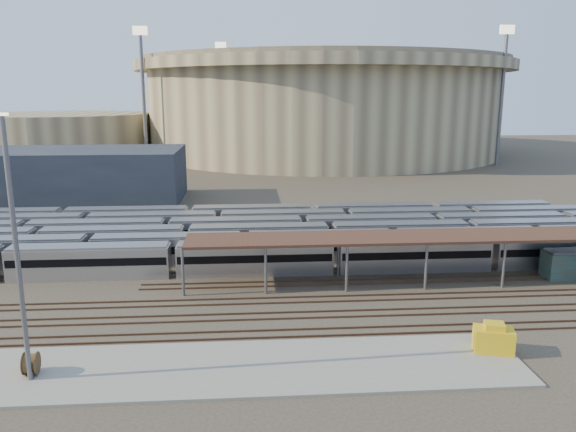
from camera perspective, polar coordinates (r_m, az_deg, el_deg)
The scene contains 14 objects.
ground at distance 58.53m, azimuth -2.78°, elevation -8.32°, with size 420.00×420.00×0.00m, color #383026.
apron at distance 44.94m, azimuth -8.86°, elevation -15.11°, with size 50.00×9.00×0.20m, color gray.
subway_trains at distance 75.62m, azimuth -4.52°, elevation -2.07°, with size 131.56×23.90×3.60m.
inspection_shed at distance 65.08m, azimuth 16.83°, elevation -2.10°, with size 60.30×6.00×5.30m.
empty_tracks at distance 53.86m, azimuth -2.64°, elevation -10.13°, with size 170.00×9.62×0.18m.
stadium at distance 196.49m, azimuth 3.49°, elevation 11.27°, with size 124.00×124.00×32.50m.
secondary_arena at distance 194.29m, azimuth -22.05°, elevation 7.57°, with size 56.00×56.00×14.00m, color tan.
service_building at distance 115.84m, azimuth -21.20°, elevation 3.85°, with size 42.00×20.00×10.00m, color #1E232D.
floodlight_0 at distance 167.17m, azimuth -14.49°, elevation 12.11°, with size 4.00×1.00×38.40m.
floodlight_2 at distance 170.30m, azimuth 20.93°, elevation 11.69°, with size 4.00×1.00×38.40m.
floodlight_3 at distance 214.86m, azimuth -6.75°, elevation 12.43°, with size 4.00×1.00×38.40m.
cable_reel_west at distance 47.24m, azimuth -24.67°, elevation -13.43°, with size 1.72×1.72×0.96m, color brown.
yard_light_pole at distance 43.45m, azimuth -25.85°, elevation -3.30°, with size 0.82×0.36×19.27m.
yellow_equipment at distance 49.44m, azimuth 20.14°, elevation -11.72°, with size 3.09×1.93×1.93m, color gold.
Camera 1 is at (-1.25, -54.68, 20.86)m, focal length 35.00 mm.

